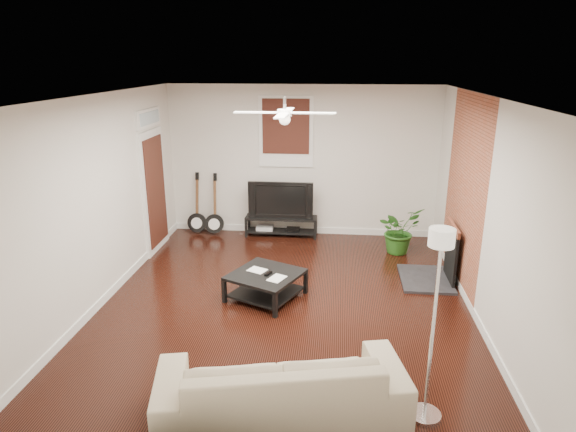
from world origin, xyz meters
name	(u,v)px	position (x,y,z in m)	size (l,w,h in m)	color
room	(285,207)	(0.00, 0.00, 1.40)	(5.01, 6.01, 2.81)	black
brick_accent	(464,192)	(2.49, 1.00, 1.40)	(0.02, 2.20, 2.80)	#A24F34
fireplace	(438,252)	(2.20, 1.00, 0.46)	(0.80, 1.10, 0.92)	black
window_back	(286,132)	(-0.30, 2.97, 1.95)	(1.00, 0.06, 1.30)	#35130E
door_left	(154,180)	(-2.46, 1.90, 1.25)	(0.08, 1.00, 2.50)	white
tv_stand	(281,226)	(-0.37, 2.78, 0.19)	(1.35, 0.36, 0.38)	black
tv	(281,199)	(-0.37, 2.80, 0.73)	(1.21, 0.16, 0.69)	black
coffee_table	(266,285)	(-0.29, 0.18, 0.19)	(0.88, 0.88, 0.37)	black
sofa	(281,383)	(0.20, -2.21, 0.34)	(2.31, 0.90, 0.67)	tan
floor_lamp	(433,328)	(1.55, -2.11, 0.94)	(0.31, 0.31, 1.89)	silver
potted_plant	(399,230)	(1.75, 2.14, 0.41)	(0.73, 0.63, 0.81)	#255E1A
guitar_left	(196,204)	(-2.00, 2.75, 0.59)	(0.37, 0.26, 1.19)	black
guitar_right	(214,205)	(-1.65, 2.72, 0.59)	(0.37, 0.26, 1.19)	black
ceiling_fan	(285,113)	(0.00, 0.00, 2.60)	(1.24, 1.24, 0.32)	white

